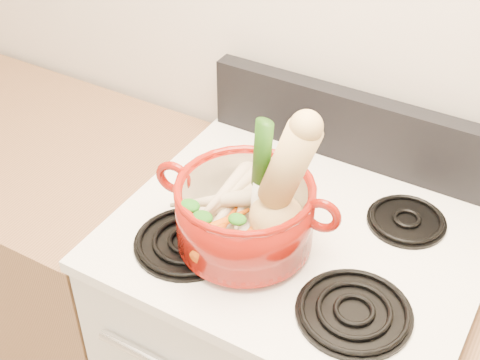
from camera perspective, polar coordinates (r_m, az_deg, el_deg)
The scene contains 22 objects.
wall_back at distance 1.54m, azimuth 11.79°, elevation 13.22°, with size 3.50×0.02×2.60m, color silver.
cooktop at distance 1.47m, azimuth 5.15°, elevation -4.75°, with size 0.78×0.67×0.03m, color white.
control_backsplash at distance 1.63m, azimuth 10.01°, elevation 4.30°, with size 0.76×0.05×0.18m, color black.
burner_front_left at distance 1.42m, azimuth -4.59°, elevation -5.24°, with size 0.22×0.22×0.02m, color black.
burner_front_right at distance 1.30m, azimuth 9.71°, elevation -10.97°, with size 0.22×0.22×0.02m, color black.
burner_back_left at distance 1.61m, azimuth 1.32°, elevation 1.12°, with size 0.17×0.17×0.02m, color black.
burner_back_right at distance 1.51m, azimuth 14.04°, elevation -3.29°, with size 0.17×0.17×0.02m, color black.
dutch_oven at distance 1.36m, azimuth 0.42°, elevation -2.88°, with size 0.28×0.28×0.14m, color maroon.
pot_handle_left at distance 1.38m, azimuth -5.71°, elevation 0.23°, with size 0.08×0.08×0.02m, color maroon.
pot_handle_right at distance 1.30m, azimuth 7.00°, elevation -3.03°, with size 0.08×0.08×0.02m, color maroon.
squash at distance 1.28m, azimuth 3.39°, elevation -0.16°, with size 0.12×0.12×0.29m, color tan, non-canonical shape.
leek at distance 1.31m, azimuth 1.77°, elevation 0.30°, with size 0.04×0.04×0.27m, color silver.
ginger at distance 1.41m, azimuth 3.28°, elevation -2.33°, with size 0.08×0.06×0.04m, color #DABB86.
parsnip_0 at distance 1.40m, azimuth -1.25°, elevation -2.68°, with size 0.04×0.04×0.20m, color beige.
parsnip_1 at distance 1.41m, azimuth -0.89°, elevation -1.87°, with size 0.04×0.04×0.20m, color beige.
parsnip_2 at distance 1.42m, azimuth 0.43°, elevation -1.11°, with size 0.04×0.04×0.20m, color beige.
parsnip_3 at distance 1.39m, azimuth -2.34°, elevation -1.68°, with size 0.04×0.04×0.18m, color beige.
parsnip_4 at distance 1.41m, azimuth -0.85°, elevation -0.96°, with size 0.04×0.04×0.21m, color beige.
parsnip_5 at distance 1.41m, azimuth -0.89°, elevation -0.48°, with size 0.04×0.04×0.22m, color beige.
carrot_0 at distance 1.35m, azimuth -1.96°, elevation -4.57°, with size 0.03×0.03×0.16m, color #D5570A.
carrot_1 at distance 1.36m, azimuth -1.83°, elevation -3.93°, with size 0.03×0.03×0.15m, color #D2620A.
carrot_2 at distance 1.35m, azimuth 1.38°, elevation -4.11°, with size 0.03×0.03×0.15m, color #B74F09.
Camera 1 is at (0.42, 0.41, 1.93)m, focal length 50.00 mm.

